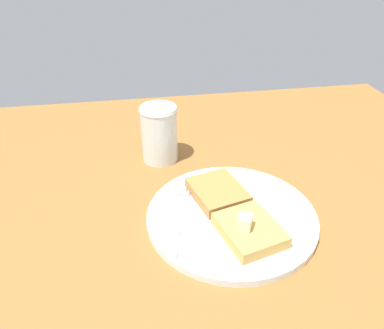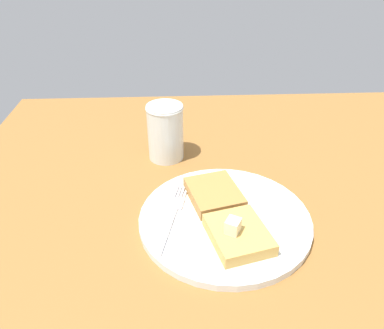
# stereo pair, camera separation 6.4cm
# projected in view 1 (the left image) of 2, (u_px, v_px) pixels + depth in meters

# --- Properties ---
(table_surface) EXTENTS (1.02, 1.02, 0.03)m
(table_surface) POSITION_uv_depth(u_px,v_px,m) (250.00, 223.00, 0.60)
(table_surface) COLOR olive
(table_surface) RESTS_ON ground
(plate) EXTENTS (0.27, 0.27, 0.01)m
(plate) POSITION_uv_depth(u_px,v_px,m) (232.00, 217.00, 0.58)
(plate) COLOR white
(plate) RESTS_ON table_surface
(toast_slice_left) EXTENTS (0.11, 0.10, 0.02)m
(toast_slice_left) POSITION_uv_depth(u_px,v_px,m) (250.00, 230.00, 0.54)
(toast_slice_left) COLOR tan
(toast_slice_left) RESTS_ON plate
(toast_slice_middle) EXTENTS (0.11, 0.10, 0.02)m
(toast_slice_middle) POSITION_uv_depth(u_px,v_px,m) (217.00, 192.00, 0.61)
(toast_slice_middle) COLOR #B57E3E
(toast_slice_middle) RESTS_ON plate
(butter_pat_primary) EXTENTS (0.03, 0.03, 0.02)m
(butter_pat_primary) POSITION_uv_depth(u_px,v_px,m) (245.00, 222.00, 0.52)
(butter_pat_primary) COLOR beige
(butter_pat_primary) RESTS_ON toast_slice_left
(fork) EXTENTS (0.16, 0.05, 0.00)m
(fork) POSITION_uv_depth(u_px,v_px,m) (180.00, 214.00, 0.58)
(fork) COLOR silver
(fork) RESTS_ON plate
(syrup_jar) EXTENTS (0.07, 0.07, 0.11)m
(syrup_jar) POSITION_uv_depth(u_px,v_px,m) (159.00, 136.00, 0.71)
(syrup_jar) COLOR #3C1B05
(syrup_jar) RESTS_ON table_surface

